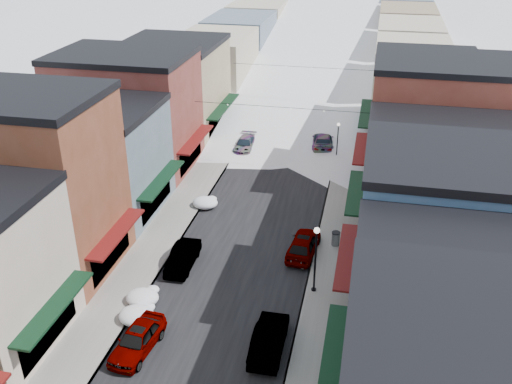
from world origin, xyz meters
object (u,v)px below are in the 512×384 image
at_px(streetlamp_near, 316,252).
at_px(trash_can, 336,238).
at_px(car_silver_sedan, 137,339).
at_px(car_dark_hatch, 183,257).
at_px(car_green_sedan, 269,338).

bearing_deg(streetlamp_near, trash_can, 81.36).
distance_m(car_silver_sedan, trash_can, 16.75).
distance_m(car_silver_sedan, car_dark_hatch, 8.64).
bearing_deg(car_dark_hatch, car_silver_sedan, -89.98).
distance_m(car_green_sedan, streetlamp_near, 6.63).
height_order(car_green_sedan, trash_can, car_green_sedan).
distance_m(trash_can, streetlamp_near, 6.45).
bearing_deg(car_silver_sedan, streetlamp_near, 46.07).
bearing_deg(car_green_sedan, streetlamp_near, -108.02).
distance_m(car_silver_sedan, streetlamp_near, 12.05).
xyz_separation_m(car_silver_sedan, car_dark_hatch, (-0.23, 8.63, -0.04)).
height_order(trash_can, streetlamp_near, streetlamp_near).
height_order(car_silver_sedan, trash_can, car_silver_sedan).
bearing_deg(car_silver_sedan, trash_can, 59.80).
xyz_separation_m(car_silver_sedan, streetlamp_near, (9.10, 7.53, 2.37)).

